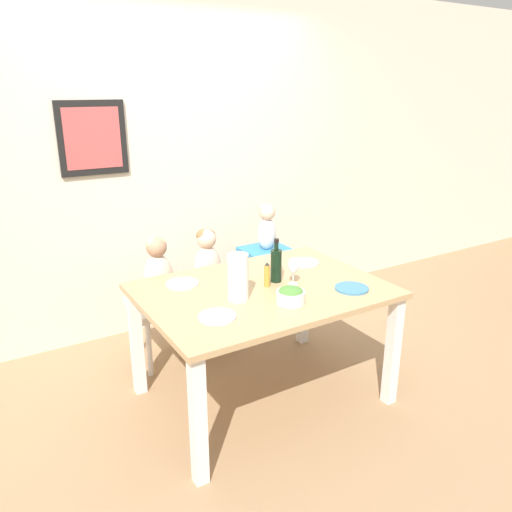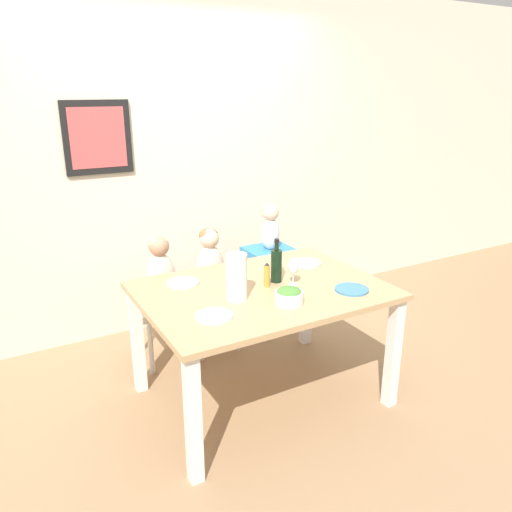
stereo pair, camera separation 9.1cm
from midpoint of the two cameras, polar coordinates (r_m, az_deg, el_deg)
The scene contains 19 objects.
ground_plane at distance 3.37m, azimuth 1.48°, elevation -15.69°, with size 14.00×14.00×0.00m, color #9E7A56.
wall_back at distance 4.05m, azimuth -8.53°, elevation 10.69°, with size 10.00×0.09×2.70m.
dining_table at distance 3.04m, azimuth 1.59°, elevation -5.38°, with size 1.44×1.05×0.76m.
chair_far_left at distance 3.65m, azimuth -9.87°, elevation -6.06°, with size 0.42×0.41×0.46m.
chair_far_center at distance 3.77m, azimuth -4.49°, elevation -4.95°, with size 0.42×0.41×0.46m.
chair_right_highchair at distance 3.94m, azimuth 2.28°, elevation -1.27°, with size 0.36×0.35×0.71m.
person_child_left at distance 3.53m, azimuth -10.16°, elevation -1.40°, with size 0.21×0.16×0.48m.
person_child_center at distance 3.66m, azimuth -4.62°, elevation -0.42°, with size 0.21×0.16×0.48m.
person_baby_right at distance 3.83m, azimuth 2.34°, elevation 3.73°, with size 0.15×0.13×0.36m.
wine_bottle at distance 3.07m, azimuth 3.19°, elevation -1.00°, with size 0.07×0.07×0.28m.
paper_towel_roll at distance 2.80m, azimuth -1.29°, elevation -2.41°, with size 0.12×0.12×0.27m.
wine_glass_near at distance 3.02m, azimuth 5.17°, elevation -1.22°, with size 0.07×0.07×0.17m.
wine_glass_far at distance 3.09m, azimuth -1.40°, elevation -0.66°, with size 0.07×0.07×0.17m.
salad_bowl_large at distance 2.79m, azimuth 4.74°, elevation -4.52°, with size 0.16×0.16×0.10m.
dinner_plate_front_left at distance 2.64m, azimuth -3.80°, elevation -6.87°, with size 0.20×0.20×0.01m.
dinner_plate_back_left at distance 3.09m, azimuth -7.55°, elevation -3.06°, with size 0.20×0.20×0.01m.
dinner_plate_back_right at distance 3.43m, azimuth 6.51°, elevation -0.80°, with size 0.20×0.20×0.01m.
dinner_plate_front_right at distance 3.03m, azimuth 11.73°, elevation -3.77°, with size 0.20×0.20×0.01m.
condiment_bottle_hot_sauce at distance 3.00m, azimuth 2.11°, elevation -2.20°, with size 0.04×0.04×0.15m.
Camera 2 is at (-1.40, -2.40, 1.90)m, focal length 35.00 mm.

